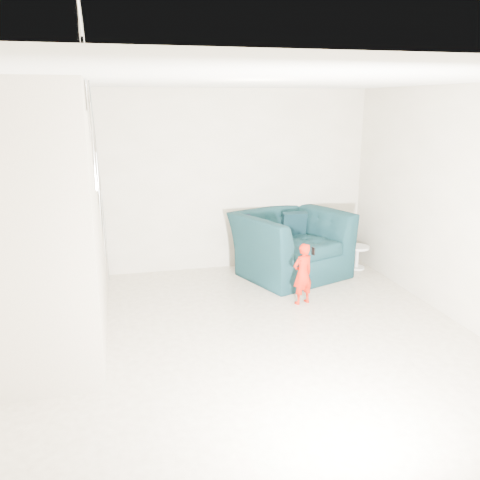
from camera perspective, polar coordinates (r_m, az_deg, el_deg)
The scene contains 12 objects.
floor at distance 5.47m, azimuth 1.46°, elevation -11.98°, with size 5.50×5.50×0.00m, color gray.
ceiling at distance 4.87m, azimuth 1.68°, elevation 17.55°, with size 5.50×5.50×0.00m, color silver.
back_wall at distance 7.64m, azimuth -3.85°, elevation 6.53°, with size 5.00×5.00×0.00m, color #AAA18A.
front_wall at distance 2.60m, azimuth 17.95°, elevation -11.91°, with size 5.00×5.00×0.00m, color #AAA18A.
right_wall at distance 6.14m, azimuth 24.76°, elevation 3.00°, with size 5.50×5.50×0.00m, color #AAA18A.
armchair at distance 7.52m, azimuth 5.77°, elevation -0.49°, with size 1.46×1.28×0.95m, color black.
toddler at distance 6.49m, azimuth 7.05°, elevation -3.79°, with size 0.29×0.19×0.80m, color #AF0D05.
side_table at distance 8.05m, azimuth 13.01°, elevation -1.47°, with size 0.36×0.36×0.36m.
staircase at distance 5.52m, azimuth -20.54°, elevation -2.13°, with size 1.02×3.03×3.62m.
cushion at distance 7.76m, azimuth 6.09°, elevation 1.88°, with size 0.37×0.11×0.35m, color black.
throw at distance 7.36m, azimuth 1.26°, elevation 0.24°, with size 0.05×0.55×0.62m, color black.
phone at distance 6.44m, azimuth 8.23°, elevation -1.24°, with size 0.02×0.05×0.10m, color black.
Camera 1 is at (-1.28, -4.70, 2.50)m, focal length 38.00 mm.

